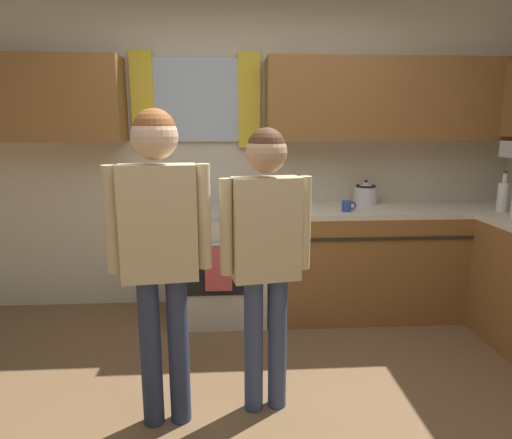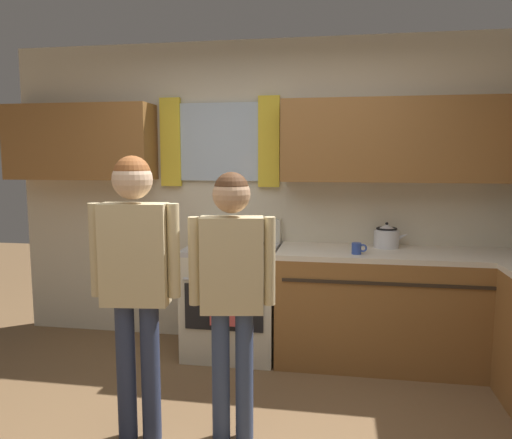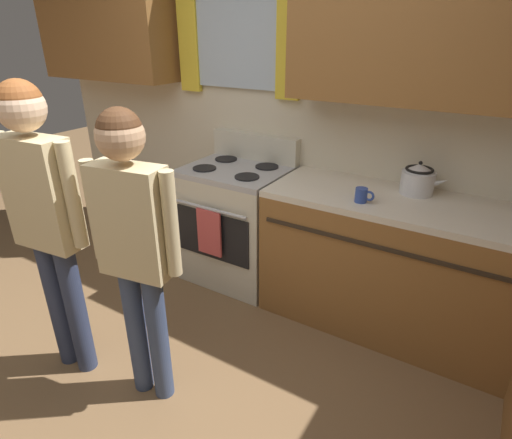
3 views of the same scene
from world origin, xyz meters
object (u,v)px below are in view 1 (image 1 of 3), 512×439
Objects in this scene: mug_cobalt_blue at (347,206)px; stovetop_kettle at (366,193)px; adult_left at (159,235)px; bottle_milk_white at (503,196)px; stove_oven at (219,261)px; adult_in_plaid at (266,240)px.

mug_cobalt_blue is 0.42× the size of stovetop_kettle.
bottle_milk_white is at bearing 24.38° from adult_left.
bottle_milk_white is (2.20, -0.22, 0.55)m from stove_oven.
stove_oven is at bearing 170.95° from mug_cobalt_blue.
bottle_milk_white is 1.21m from mug_cobalt_blue.
stovetop_kettle is (0.24, 0.31, 0.05)m from mug_cobalt_blue.
adult_left reaches higher than adult_in_plaid.
bottle_milk_white reaches higher than mug_cobalt_blue.
mug_cobalt_blue is 0.07× the size of adult_left.
adult_left is 1.06× the size of adult_in_plaid.
adult_left is at bearing -100.99° from stove_oven.
adult_in_plaid is (0.53, 0.09, -0.06)m from adult_left.
bottle_milk_white reaches higher than stove_oven.
bottle_milk_white is at bearing -21.57° from stovetop_kettle.
mug_cobalt_blue is at bearing 56.48° from adult_in_plaid.
adult_left reaches higher than bottle_milk_white.
mug_cobalt_blue is (-1.20, 0.07, -0.08)m from bottle_milk_white.
adult_in_plaid is at bearing -123.52° from mug_cobalt_blue.
adult_left reaches higher than stove_oven.
bottle_milk_white is 1.14× the size of stovetop_kettle.
mug_cobalt_blue is at bearing 176.90° from bottle_milk_white.
bottle_milk_white reaches higher than stovetop_kettle.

